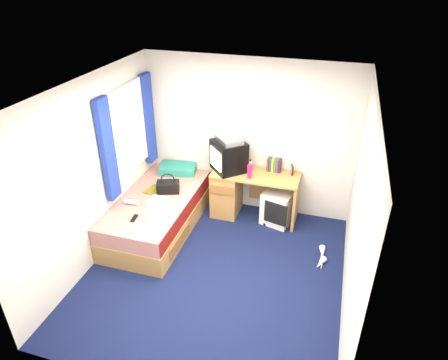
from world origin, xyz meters
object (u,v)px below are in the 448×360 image
(crt_tv, at_px, (229,156))
(colour_swatch_fan, at_px, (142,218))
(aerosol_can, at_px, (250,166))
(towel, at_px, (159,202))
(water_bottle, at_px, (131,202))
(pillow, at_px, (178,169))
(desk, at_px, (238,191))
(handbag, at_px, (168,186))
(pink_water_bottle, at_px, (250,172))
(white_heels, at_px, (321,258))
(storage_cube, at_px, (278,207))
(bed, at_px, (158,213))
(picture_frame, at_px, (292,170))
(vcr, at_px, (229,139))
(remote_control, at_px, (134,218))
(magazine, at_px, (154,190))

(crt_tv, distance_m, colour_swatch_fan, 1.58)
(aerosol_can, bearing_deg, towel, -138.19)
(water_bottle, bearing_deg, pillow, 76.02)
(desk, height_order, handbag, handbag)
(pink_water_bottle, relative_size, white_heels, 0.45)
(water_bottle, bearing_deg, desk, 38.01)
(storage_cube, distance_m, white_heels, 1.06)
(crt_tv, height_order, pink_water_bottle, crt_tv)
(handbag, height_order, water_bottle, handbag)
(pink_water_bottle, xyz_separation_m, white_heels, (1.17, -0.63, -0.81))
(desk, xyz_separation_m, handbag, (-0.92, -0.55, 0.22))
(pink_water_bottle, bearing_deg, water_bottle, -150.50)
(aerosol_can, height_order, colour_swatch_fan, aerosol_can)
(bed, distance_m, storage_cube, 1.80)
(crt_tv, xyz_separation_m, picture_frame, (0.94, 0.14, -0.16))
(vcr, relative_size, handbag, 1.10)
(vcr, relative_size, remote_control, 2.57)
(handbag, bearing_deg, magazine, 165.74)
(bed, distance_m, towel, 0.38)
(desk, height_order, crt_tv, crt_tv)
(pillow, bearing_deg, desk, -4.07)
(picture_frame, relative_size, colour_swatch_fan, 0.64)
(vcr, distance_m, water_bottle, 1.66)
(white_heels, bearing_deg, pink_water_bottle, 151.79)
(desk, relative_size, water_bottle, 6.50)
(storage_cube, distance_m, crt_tv, 1.08)
(picture_frame, xyz_separation_m, colour_swatch_fan, (-1.77, -1.41, -0.27))
(aerosol_can, bearing_deg, handbag, -151.79)
(pillow, height_order, aerosol_can, aerosol_can)
(crt_tv, relative_size, pink_water_bottle, 3.01)
(handbag, bearing_deg, picture_frame, 2.32)
(crt_tv, relative_size, remote_control, 3.94)
(aerosol_can, bearing_deg, pink_water_bottle, -79.63)
(towel, height_order, white_heels, towel)
(pink_water_bottle, bearing_deg, vcr, 155.84)
(vcr, bearing_deg, magazine, -101.64)
(pillow, bearing_deg, white_heels, -19.68)
(desk, xyz_separation_m, aerosol_can, (0.18, 0.04, 0.43))
(magazine, bearing_deg, pink_water_bottle, 16.78)
(magazine, bearing_deg, bed, -54.05)
(vcr, xyz_separation_m, white_heels, (1.53, -0.79, -1.21))
(bed, xyz_separation_m, colour_swatch_fan, (0.04, -0.54, 0.28))
(aerosol_can, distance_m, white_heels, 1.67)
(storage_cube, distance_m, towel, 1.80)
(vcr, xyz_separation_m, water_bottle, (-1.14, -1.01, -0.67))
(bed, bearing_deg, vcr, 40.41)
(vcr, relative_size, picture_frame, 2.94)
(pink_water_bottle, relative_size, towel, 0.79)
(desk, xyz_separation_m, remote_control, (-1.07, -1.32, 0.14))
(pink_water_bottle, bearing_deg, desk, 143.24)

